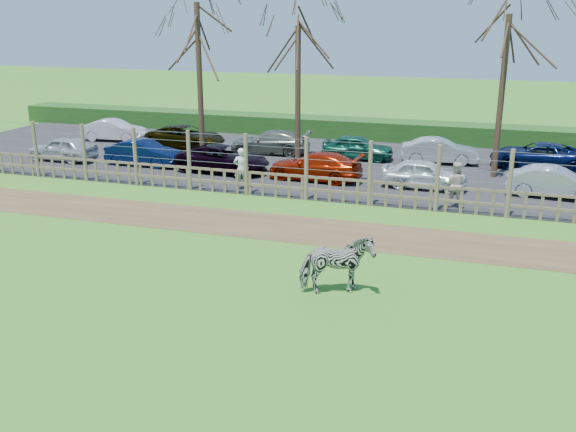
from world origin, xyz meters
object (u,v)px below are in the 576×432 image
(car_8, at_px, (186,137))
(car_9, at_px, (270,142))
(tree_left, at_px, (198,45))
(car_7, at_px, (114,130))
(car_4, at_px, (424,174))
(tree_right, at_px, (505,57))
(car_11, at_px, (440,151))
(car_1, at_px, (144,153))
(visitor_a, at_px, (241,169))
(visitor_b, at_px, (455,184))
(car_3, at_px, (315,166))
(car_2, at_px, (223,159))
(zebra, at_px, (337,265))
(car_0, at_px, (62,148))
(car_10, at_px, (358,147))
(car_12, at_px, (538,155))
(tree_mid, at_px, (298,62))
(car_5, at_px, (555,182))

(car_8, distance_m, car_9, 4.83)
(tree_left, distance_m, car_7, 9.62)
(car_4, height_order, car_7, same)
(tree_right, height_order, car_4, tree_right)
(car_4, height_order, car_11, same)
(car_1, distance_m, car_11, 14.30)
(car_11, bearing_deg, visitor_a, 128.63)
(visitor_b, height_order, car_3, visitor_b)
(car_2, height_order, car_11, same)
(tree_left, distance_m, car_11, 12.53)
(car_8, height_order, car_9, same)
(car_4, distance_m, car_7, 18.77)
(car_1, bearing_deg, car_11, -69.79)
(visitor_b, xyz_separation_m, car_11, (-1.17, 7.35, -0.26))
(tree_left, bearing_deg, car_2, -37.98)
(zebra, relative_size, car_0, 0.54)
(visitor_a, bearing_deg, car_10, -135.83)
(car_1, bearing_deg, tree_left, -65.04)
(tree_left, xyz_separation_m, car_12, (15.43, 3.89, -4.98))
(visitor_a, relative_size, car_4, 0.49)
(car_4, bearing_deg, visitor_a, 110.66)
(car_2, xyz_separation_m, car_9, (0.76, 4.39, 0.00))
(car_9, height_order, car_10, same)
(car_3, bearing_deg, car_9, -137.45)
(visitor_a, bearing_deg, car_11, -154.94)
(tree_left, distance_m, car_12, 16.67)
(tree_right, height_order, visitor_a, tree_right)
(tree_mid, relative_size, zebra, 3.61)
(zebra, xyz_separation_m, car_2, (-8.08, 11.48, -0.16))
(car_10, xyz_separation_m, car_12, (8.47, 0.66, 0.00))
(tree_left, xyz_separation_m, car_5, (15.80, -1.24, -4.98))
(tree_left, height_order, car_3, tree_left)
(car_0, relative_size, car_4, 1.00)
(car_11, bearing_deg, car_4, 171.52)
(car_0, height_order, car_4, same)
(tree_right, relative_size, car_10, 2.09)
(zebra, height_order, visitor_a, visitor_a)
(car_3, bearing_deg, car_10, 172.05)
(zebra, bearing_deg, car_2, 9.13)
(car_1, distance_m, car_8, 4.32)
(car_5, relative_size, car_8, 0.84)
(zebra, distance_m, car_10, 16.19)
(car_3, xyz_separation_m, car_12, (9.41, 5.27, 0.00))
(visitor_a, height_order, car_10, visitor_a)
(visitor_b, bearing_deg, car_10, -44.69)
(car_2, bearing_deg, tree_left, 56.50)
(car_11, bearing_deg, car_7, 82.91)
(visitor_a, distance_m, car_11, 10.46)
(car_7, bearing_deg, car_10, -97.49)
(tree_left, bearing_deg, visitor_b, -17.40)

